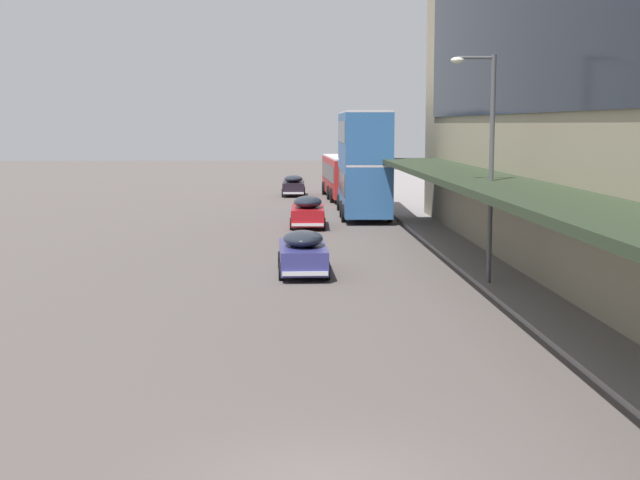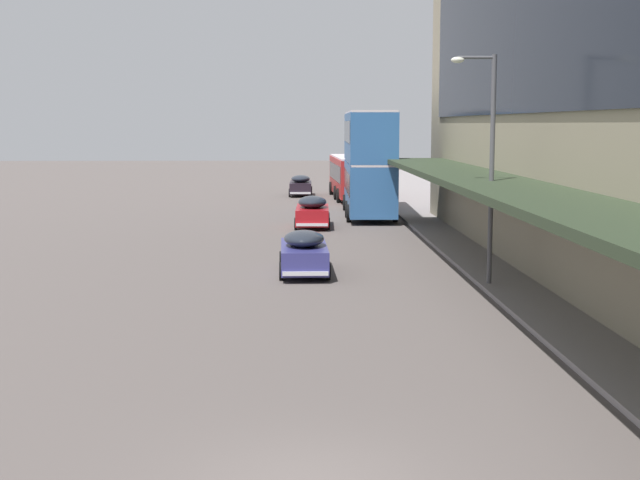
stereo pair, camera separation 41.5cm
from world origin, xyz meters
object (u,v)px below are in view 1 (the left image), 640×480
at_px(transit_bus_kerbside_front, 363,160).
at_px(transit_bus_kerbside_rear, 344,174).
at_px(sedan_lead_near, 294,186).
at_px(street_lamp, 487,153).
at_px(sedan_lead_mid, 308,212).
at_px(sedan_second_mid, 303,252).

relative_size(transit_bus_kerbside_front, transit_bus_kerbside_rear, 0.97).
bearing_deg(transit_bus_kerbside_rear, sedan_lead_near, 144.57).
height_order(transit_bus_kerbside_rear, street_lamp, street_lamp).
distance_m(transit_bus_kerbside_front, street_lamp, 23.40).
bearing_deg(sedan_lead_mid, street_lamp, -73.16).
bearing_deg(sedan_lead_near, transit_bus_kerbside_front, -75.58).
xyz_separation_m(sedan_second_mid, sedan_lead_mid, (0.63, 14.80, 0.02)).
relative_size(sedan_second_mid, street_lamp, 0.60).
relative_size(transit_bus_kerbside_rear, sedan_lead_near, 2.51).
xyz_separation_m(transit_bus_kerbside_front, sedan_lead_near, (-3.90, 15.16, -2.54)).
relative_size(transit_bus_kerbside_front, sedan_lead_near, 2.43).
distance_m(sedan_lead_mid, street_lamp, 18.87).
relative_size(transit_bus_kerbside_rear, sedan_lead_mid, 2.45).
xyz_separation_m(transit_bus_kerbside_front, sedan_second_mid, (-4.10, -20.37, -2.53)).
bearing_deg(street_lamp, transit_bus_kerbside_rear, 93.40).
bearing_deg(sedan_second_mid, sedan_lead_near, 89.68).
height_order(transit_bus_kerbside_front, sedan_lead_mid, transit_bus_kerbside_front).
height_order(transit_bus_kerbside_rear, sedan_lead_near, transit_bus_kerbside_rear).
xyz_separation_m(transit_bus_kerbside_front, street_lamp, (1.90, -23.29, 1.17)).
bearing_deg(sedan_second_mid, transit_bus_kerbside_rear, 83.29).
height_order(transit_bus_kerbside_front, street_lamp, street_lamp).
bearing_deg(transit_bus_kerbside_rear, transit_bus_kerbside_front, -88.98).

